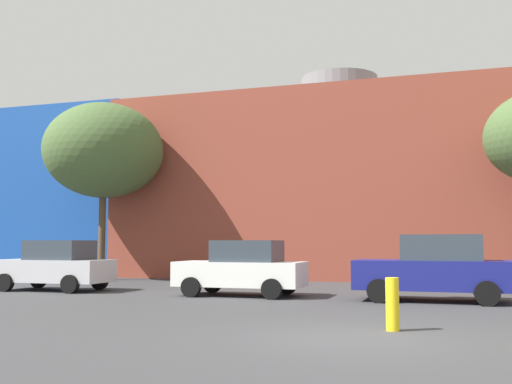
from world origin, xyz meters
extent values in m
plane|color=#38383A|center=(0.00, 0.00, 0.00)|extent=(200.00, 200.00, 0.00)
cube|color=brown|center=(-3.83, 21.00, 4.13)|extent=(19.21, 13.61, 8.26)
cube|color=#19479E|center=(-17.49, 21.00, 4.24)|extent=(8.11, 12.25, 8.49)
cylinder|color=slate|center=(-3.83, 21.00, 9.26)|extent=(4.00, 4.00, 2.00)
cube|color=silver|center=(-11.01, 6.97, 0.65)|extent=(3.82, 1.64, 0.73)
cube|color=#333D47|center=(-10.78, 6.97, 1.34)|extent=(1.91, 1.46, 0.64)
cylinder|color=black|center=(-12.24, 6.13, 0.29)|extent=(0.58, 0.20, 0.58)
cylinder|color=black|center=(-12.24, 7.81, 0.29)|extent=(0.58, 0.20, 0.58)
cylinder|color=black|center=(-9.78, 6.13, 0.29)|extent=(0.58, 0.20, 0.58)
cylinder|color=black|center=(-9.78, 7.81, 0.29)|extent=(0.58, 0.20, 0.58)
cube|color=white|center=(-4.45, 6.97, 0.65)|extent=(3.80, 1.63, 0.72)
cube|color=#333D47|center=(-4.23, 6.97, 1.33)|extent=(1.90, 1.45, 0.63)
cylinder|color=black|center=(-5.68, 6.13, 0.29)|extent=(0.58, 0.20, 0.58)
cylinder|color=black|center=(-5.68, 7.80, 0.29)|extent=(0.58, 0.20, 0.58)
cylinder|color=black|center=(-3.23, 6.13, 0.29)|extent=(0.58, 0.20, 0.58)
cylinder|color=black|center=(-3.23, 7.80, 0.29)|extent=(0.58, 0.20, 0.58)
cube|color=navy|center=(1.06, 6.97, 0.71)|extent=(4.14, 1.77, 0.79)
cube|color=#333D47|center=(1.30, 6.97, 1.45)|extent=(2.07, 1.58, 0.69)
cylinder|color=black|center=(-0.27, 6.06, 0.32)|extent=(0.63, 0.22, 0.63)
cylinder|color=black|center=(-0.27, 7.87, 0.32)|extent=(0.63, 0.22, 0.63)
cylinder|color=black|center=(2.39, 6.06, 0.32)|extent=(0.63, 0.22, 0.63)
cylinder|color=black|center=(2.39, 7.87, 0.32)|extent=(0.63, 0.22, 0.63)
cylinder|color=brown|center=(-12.72, 12.57, 2.08)|extent=(0.29, 0.29, 4.17)
ellipsoid|color=#476033|center=(-12.72, 12.57, 5.58)|extent=(5.15, 5.15, 4.12)
cylinder|color=yellow|center=(0.52, 1.03, 0.47)|extent=(0.24, 0.24, 0.95)
camera|label=1|loc=(1.53, -10.17, 1.57)|focal=42.37mm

